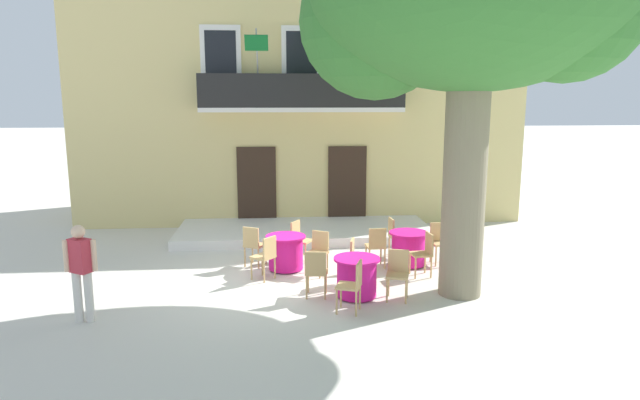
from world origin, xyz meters
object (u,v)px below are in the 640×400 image
cafe_chair_front_1 (395,234)px  cafe_chair_front_3 (424,251)px  cafe_table_near_tree (357,277)px  cafe_table_middle (286,252)px  pedestrian_near_entrance (81,268)px  cafe_chair_front_2 (376,244)px  cafe_chair_near_tree_0 (316,270)px  cafe_chair_middle_1 (253,243)px  cafe_chair_middle_2 (266,255)px  cafe_chair_near_tree_1 (353,283)px  cafe_table_front (408,248)px  plane_tree (467,2)px  cafe_chair_middle_3 (318,250)px  cafe_chair_near_tree_2 (398,271)px  cafe_chair_middle_0 (299,238)px  cafe_chair_near_tree_3 (357,258)px  cafe_chair_front_0 (440,240)px

cafe_chair_front_1 → cafe_chair_front_3: same height
cafe_table_near_tree → cafe_table_middle: (-1.28, 1.77, 0.00)m
cafe_table_middle → cafe_chair_front_1: cafe_chair_front_1 is taller
pedestrian_near_entrance → cafe_chair_front_2: bearing=25.3°
cafe_chair_near_tree_0 → cafe_chair_front_1: same height
cafe_chair_middle_1 → cafe_chair_front_3: same height
cafe_chair_near_tree_0 → pedestrian_near_entrance: (-3.92, -0.81, 0.40)m
cafe_chair_middle_2 → cafe_chair_near_tree_1: bearing=-50.8°
cafe_chair_front_1 → cafe_chair_near_tree_1: bearing=-113.6°
cafe_table_middle → cafe_chair_front_2: 1.97m
cafe_table_front → pedestrian_near_entrance: 6.67m
cafe_table_middle → cafe_chair_front_2: (1.97, -0.02, 0.14)m
cafe_chair_middle_2 → pedestrian_near_entrance: bearing=-147.1°
plane_tree → cafe_chair_near_tree_1: bearing=-158.7°
cafe_table_middle → cafe_chair_middle_3: cafe_chair_middle_3 is taller
plane_tree → cafe_table_front: bearing=104.3°
cafe_chair_front_2 → cafe_chair_front_3: bearing=-34.3°
cafe_chair_middle_2 → cafe_chair_near_tree_2: bearing=-27.5°
cafe_chair_middle_2 → cafe_table_middle: bearing=56.5°
cafe_chair_middle_1 → pedestrian_near_entrance: 3.92m
cafe_chair_near_tree_1 → cafe_chair_middle_0: bearing=103.9°
cafe_chair_near_tree_0 → cafe_chair_front_3: bearing=25.3°
cafe_chair_near_tree_3 → cafe_chair_middle_2: 1.86m
cafe_table_near_tree → pedestrian_near_entrance: 4.77m
cafe_chair_near_tree_1 → cafe_table_front: bearing=58.5°
cafe_chair_near_tree_3 → cafe_chair_front_3: (1.46, 0.39, 0.00)m
cafe_table_middle → cafe_chair_middle_2: size_ratio=0.95×
cafe_chair_near_tree_1 → cafe_chair_front_0: bearing=49.5°
cafe_chair_near_tree_2 → cafe_chair_front_2: size_ratio=1.00×
cafe_chair_near_tree_2 → cafe_chair_front_1: size_ratio=1.00×
cafe_table_near_tree → cafe_chair_near_tree_2: bearing=-10.3°
cafe_table_near_tree → cafe_chair_middle_0: 2.63m
cafe_chair_middle_3 → cafe_chair_front_2: 1.33m
cafe_chair_middle_2 → cafe_chair_middle_3: size_ratio=1.00×
cafe_chair_front_0 → cafe_chair_front_1: (-0.88, 0.61, 0.00)m
cafe_table_near_tree → cafe_chair_middle_0: bearing=111.4°
cafe_table_near_tree → cafe_chair_near_tree_3: cafe_chair_near_tree_3 is taller
cafe_chair_middle_0 → cafe_chair_middle_1: size_ratio=1.00×
cafe_chair_near_tree_2 → cafe_chair_middle_1: (-2.73, 2.18, 0.00)m
cafe_chair_near_tree_1 → cafe_chair_near_tree_2: (0.92, 0.60, 0.00)m
cafe_chair_near_tree_3 → cafe_chair_middle_1: (-2.10, 1.30, 0.00)m
cafe_chair_near_tree_1 → pedestrian_near_entrance: 4.51m
cafe_chair_middle_3 → cafe_table_front: cafe_chair_middle_3 is taller
cafe_chair_middle_3 → cafe_table_front: (2.04, 0.44, -0.14)m
cafe_table_near_tree → cafe_chair_near_tree_2: cafe_chair_near_tree_2 is taller
plane_tree → cafe_chair_middle_3: 5.55m
cafe_chair_near_tree_1 → cafe_chair_front_3: size_ratio=1.00×
cafe_chair_near_tree_0 → cafe_chair_near_tree_2: bearing=-6.3°
cafe_chair_near_tree_1 → cafe_table_middle: (-1.11, 2.50, -0.14)m
cafe_chair_near_tree_3 → cafe_chair_front_2: (0.56, 1.00, 0.00)m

